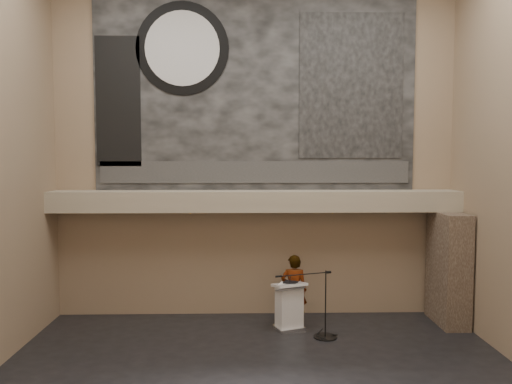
{
  "coord_description": "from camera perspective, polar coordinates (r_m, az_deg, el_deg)",
  "views": [
    {
      "loc": [
        -0.28,
        -8.61,
        4.05
      ],
      "look_at": [
        0.0,
        3.2,
        3.2
      ],
      "focal_mm": 35.0,
      "sensor_mm": 36.0,
      "label": 1
    }
  ],
  "objects": [
    {
      "name": "wall_front",
      "position": [
        4.62,
        2.12,
        6.62
      ],
      "size": [
        10.0,
        0.02,
        8.5
      ],
      "primitive_type": "cube",
      "color": "#8C7459",
      "rests_on": "floor"
    },
    {
      "name": "stone_pier",
      "position": [
        13.03,
        21.13,
        -8.12
      ],
      "size": [
        0.6,
        1.4,
        2.7
      ],
      "primitive_type": "cube",
      "color": "#433429",
      "rests_on": "floor"
    },
    {
      "name": "banner_text_strip",
      "position": [
        12.55,
        -0.08,
        2.29
      ],
      "size": [
        7.76,
        0.02,
        0.55
      ],
      "primitive_type": "cube",
      "color": "#2E2E2E",
      "rests_on": "banner"
    },
    {
      "name": "mic_stand",
      "position": [
        11.63,
        7.74,
        -15.11
      ],
      "size": [
        1.4,
        0.63,
        1.52
      ],
      "rotation": [
        0.0,
        0.0,
        0.31
      ],
      "color": "black",
      "rests_on": "floor"
    },
    {
      "name": "papers",
      "position": [
        11.78,
        3.22,
        -10.39
      ],
      "size": [
        0.29,
        0.34,
        0.0
      ],
      "primitive_type": "cube",
      "rotation": [
        0.0,
        0.0,
        -0.36
      ],
      "color": "white",
      "rests_on": "lectern"
    },
    {
      "name": "banner_clock_face",
      "position": [
        12.89,
        -8.43,
        15.94
      ],
      "size": [
        1.84,
        0.02,
        1.84
      ],
      "primitive_type": "cylinder",
      "rotation": [
        1.57,
        0.0,
        0.0
      ],
      "color": "silver",
      "rests_on": "banner"
    },
    {
      "name": "wall_back",
      "position": [
        12.61,
        -0.09,
        5.02
      ],
      "size": [
        10.0,
        0.02,
        8.5
      ],
      "primitive_type": "cube",
      "color": "#8C7459",
      "rests_on": "floor"
    },
    {
      "name": "banner_brick_print",
      "position": [
        12.99,
        -15.48,
        9.93
      ],
      "size": [
        1.1,
        0.02,
        3.2
      ],
      "primitive_type": "cube",
      "color": "black",
      "rests_on": "banner"
    },
    {
      "name": "binder",
      "position": [
        11.81,
        3.97,
        -10.27
      ],
      "size": [
        0.38,
        0.35,
        0.04
      ],
      "primitive_type": "cube",
      "rotation": [
        0.0,
        0.0,
        -0.42
      ],
      "color": "black",
      "rests_on": "lectern"
    },
    {
      "name": "lectern",
      "position": [
        11.95,
        3.81,
        -12.9
      ],
      "size": [
        0.86,
        0.74,
        1.13
      ],
      "rotation": [
        0.0,
        0.0,
        0.37
      ],
      "color": "silver",
      "rests_on": "floor"
    },
    {
      "name": "floor",
      "position": [
        9.52,
        0.49,
        -21.07
      ],
      "size": [
        10.0,
        10.0,
        0.0
      ],
      "primitive_type": "plane",
      "color": "black",
      "rests_on": "ground"
    },
    {
      "name": "speaker_person",
      "position": [
        12.17,
        4.36,
        -11.11
      ],
      "size": [
        0.67,
        0.49,
        1.71
      ],
      "primitive_type": "imported",
      "rotation": [
        0.0,
        0.0,
        3.01
      ],
      "color": "silver",
      "rests_on": "floor"
    },
    {
      "name": "banner_clock_rim",
      "position": [
        12.9,
        -8.42,
        15.92
      ],
      "size": [
        2.3,
        0.02,
        2.3
      ],
      "primitive_type": "cylinder",
      "rotation": [
        1.57,
        0.0,
        0.0
      ],
      "color": "black",
      "rests_on": "banner"
    },
    {
      "name": "sprinkler_left",
      "position": [
        12.31,
        -7.51,
        -2.36
      ],
      "size": [
        0.04,
        0.04,
        0.06
      ],
      "primitive_type": "cylinder",
      "color": "#B2893D",
      "rests_on": "soffit"
    },
    {
      "name": "banner_building_print",
      "position": [
        12.94,
        10.84,
        11.82
      ],
      "size": [
        2.6,
        0.02,
        3.6
      ],
      "primitive_type": "cube",
      "color": "black",
      "rests_on": "banner"
    },
    {
      "name": "soffit",
      "position": [
        12.26,
        -0.04,
        -1.03
      ],
      "size": [
        10.0,
        0.8,
        0.5
      ],
      "primitive_type": "cube",
      "color": "gray",
      "rests_on": "wall_back"
    },
    {
      "name": "banner",
      "position": [
        12.69,
        -0.08,
        11.59
      ],
      "size": [
        8.0,
        0.05,
        5.0
      ],
      "primitive_type": "cube",
      "color": "black",
      "rests_on": "wall_back"
    },
    {
      "name": "sprinkler_right",
      "position": [
        12.43,
        8.76,
        -2.31
      ],
      "size": [
        0.04,
        0.04,
        0.06
      ],
      "primitive_type": "cylinder",
      "color": "#B2893D",
      "rests_on": "soffit"
    }
  ]
}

